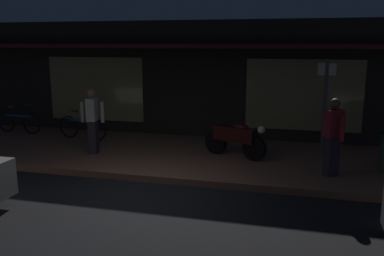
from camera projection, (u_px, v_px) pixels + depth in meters
The scene contains 9 objects.
ground_plane at pixel (129, 200), 7.86m from camera, with size 60.00×60.00×0.00m, color black.
sidewalk_slab at pixel (174, 155), 10.68m from camera, with size 18.00×4.00×0.15m, color brown.
storefront_building at pixel (203, 78), 13.54m from camera, with size 18.00×3.30×3.60m.
motorcycle at pixel (236, 138), 10.13m from camera, with size 1.63×0.82×0.97m.
bicycle_parked at pixel (82, 127), 12.06m from camera, with size 1.65×0.42×0.91m.
bicycle_extra at pixel (19, 122), 12.88m from camera, with size 1.66×0.42×0.91m.
person_photographer at pixel (93, 120), 10.42m from camera, with size 0.62×0.41×1.67m.
person_bystander at pixel (333, 136), 8.64m from camera, with size 0.44×0.54×1.67m.
sign_post at pixel (325, 101), 10.36m from camera, with size 0.44×0.09×2.40m.
Camera 1 is at (3.01, -6.87, 2.96)m, focal length 38.31 mm.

